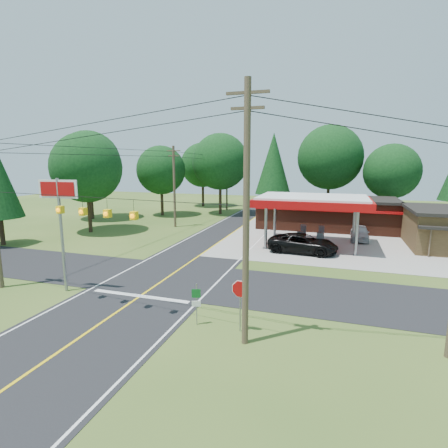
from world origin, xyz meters
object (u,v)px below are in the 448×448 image
(gas_canopy, at_px, (312,202))
(big_stop_sign, at_px, (59,208))
(sedan_car, at_px, (360,233))
(suv_car, at_px, (303,244))
(octagonal_stop_sign, at_px, (240,293))

(gas_canopy, height_order, big_stop_sign, big_stop_sign)
(gas_canopy, relative_size, sedan_car, 2.37)
(gas_canopy, relative_size, suv_car, 1.72)
(sedan_car, xyz_separation_m, big_stop_sign, (-18.69, -21.22, 4.60))
(suv_car, bearing_deg, gas_canopy, -5.21)
(gas_canopy, bearing_deg, sedan_car, 40.46)
(octagonal_stop_sign, bearing_deg, suv_car, 84.65)
(sedan_car, relative_size, big_stop_sign, 0.62)
(suv_car, xyz_separation_m, octagonal_stop_sign, (-1.50, -16.01, 1.11))
(suv_car, bearing_deg, big_stop_sign, 140.74)
(sedan_car, height_order, octagonal_stop_sign, octagonal_stop_sign)
(gas_canopy, height_order, sedan_car, gas_canopy)
(suv_car, xyz_separation_m, sedan_car, (5.19, 7.00, -0.09))
(gas_canopy, distance_m, sedan_car, 7.09)
(gas_canopy, xyz_separation_m, octagonal_stop_sign, (-2.00, -19.01, -2.31))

